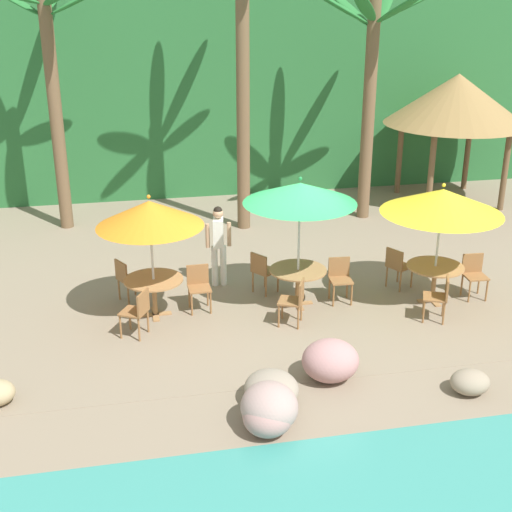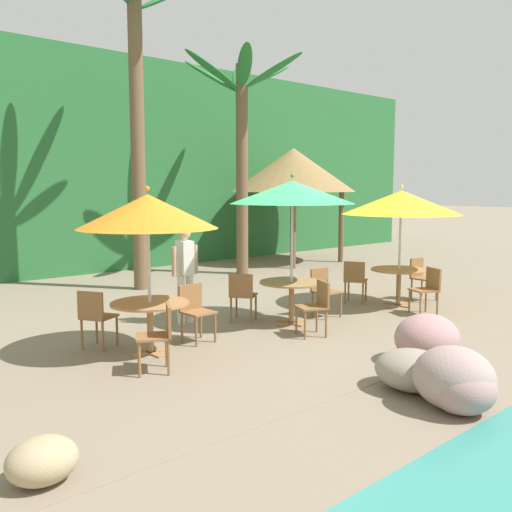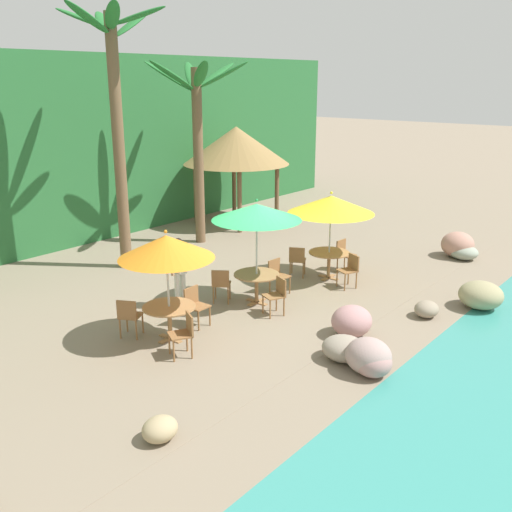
# 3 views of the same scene
# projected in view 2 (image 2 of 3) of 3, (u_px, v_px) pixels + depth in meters

# --- Properties ---
(ground_plane) EXTENTS (120.00, 120.00, 0.00)m
(ground_plane) POSITION_uv_depth(u_px,v_px,m) (293.00, 327.00, 9.56)
(ground_plane) COLOR gray
(terrace_deck) EXTENTS (18.00, 5.20, 0.01)m
(terrace_deck) POSITION_uv_depth(u_px,v_px,m) (293.00, 327.00, 9.56)
(terrace_deck) COLOR gray
(terrace_deck) RESTS_ON ground
(foliage_backdrop) EXTENTS (28.00, 2.40, 6.00)m
(foliage_backdrop) POSITION_uv_depth(u_px,v_px,m) (64.00, 164.00, 15.87)
(foliage_backdrop) COLOR #286633
(foliage_backdrop) RESTS_ON ground
(umbrella_orange) EXTENTS (1.95, 1.95, 2.36)m
(umbrella_orange) POSITION_uv_depth(u_px,v_px,m) (148.00, 211.00, 7.81)
(umbrella_orange) COLOR silver
(umbrella_orange) RESTS_ON ground
(dining_table_orange) EXTENTS (1.10, 1.10, 0.74)m
(dining_table_orange) POSITION_uv_depth(u_px,v_px,m) (150.00, 311.00, 7.98)
(dining_table_orange) COLOR #A37547
(dining_table_orange) RESTS_ON ground
(chair_orange_seaward) EXTENTS (0.43, 0.44, 0.87)m
(chair_orange_seaward) POSITION_uv_depth(u_px,v_px,m) (195.00, 308.00, 8.64)
(chair_orange_seaward) COLOR olive
(chair_orange_seaward) RESTS_ON ground
(chair_orange_inland) EXTENTS (0.58, 0.57, 0.87)m
(chair_orange_inland) POSITION_uv_depth(u_px,v_px,m) (95.00, 315.00, 8.20)
(chair_orange_inland) COLOR olive
(chair_orange_inland) RESTS_ON ground
(chair_orange_left) EXTENTS (0.58, 0.57, 0.87)m
(chair_orange_left) POSITION_uv_depth(u_px,v_px,m) (160.00, 333.00, 7.19)
(chair_orange_left) COLOR olive
(chair_orange_left) RESTS_ON ground
(umbrella_green) EXTENTS (2.12, 2.12, 2.56)m
(umbrella_green) POSITION_uv_depth(u_px,v_px,m) (292.00, 192.00, 9.53)
(umbrella_green) COLOR silver
(umbrella_green) RESTS_ON ground
(dining_table_green) EXTENTS (1.10, 1.10, 0.74)m
(dining_table_green) POSITION_uv_depth(u_px,v_px,m) (292.00, 289.00, 9.73)
(dining_table_green) COLOR #A37547
(dining_table_green) RESTS_ON ground
(chair_green_seaward) EXTENTS (0.45, 0.46, 0.87)m
(chair_green_seaward) POSITION_uv_depth(u_px,v_px,m) (323.00, 288.00, 10.33)
(chair_green_seaward) COLOR olive
(chair_green_seaward) RESTS_ON ground
(chair_green_inland) EXTENTS (0.59, 0.59, 0.87)m
(chair_green_inland) POSITION_uv_depth(u_px,v_px,m) (242.00, 293.00, 9.85)
(chair_green_inland) COLOR olive
(chair_green_inland) RESTS_ON ground
(chair_green_left) EXTENTS (0.56, 0.56, 0.87)m
(chair_green_left) POSITION_uv_depth(u_px,v_px,m) (317.00, 304.00, 8.97)
(chair_green_left) COLOR olive
(chair_green_left) RESTS_ON ground
(umbrella_yellow) EXTENTS (2.30, 2.30, 2.39)m
(umbrella_yellow) POSITION_uv_depth(u_px,v_px,m) (401.00, 203.00, 11.04)
(umbrella_yellow) COLOR silver
(umbrella_yellow) RESTS_ON ground
(dining_table_yellow) EXTENTS (1.10, 1.10, 0.74)m
(dining_table_yellow) POSITION_uv_depth(u_px,v_px,m) (399.00, 275.00, 11.22)
(dining_table_yellow) COLOR #A37547
(dining_table_yellow) RESTS_ON ground
(chair_yellow_seaward) EXTENTS (0.44, 0.45, 0.87)m
(chair_yellow_seaward) POSITION_uv_depth(u_px,v_px,m) (421.00, 276.00, 11.82)
(chair_yellow_seaward) COLOR olive
(chair_yellow_seaward) RESTS_ON ground
(chair_yellow_inland) EXTENTS (0.57, 0.57, 0.87)m
(chair_yellow_inland) POSITION_uv_depth(u_px,v_px,m) (355.00, 279.00, 11.43)
(chair_yellow_inland) COLOR olive
(chair_yellow_inland) RESTS_ON ground
(chair_yellow_left) EXTENTS (0.56, 0.56, 0.87)m
(chair_yellow_left) POSITION_uv_depth(u_px,v_px,m) (428.00, 287.00, 10.45)
(chair_yellow_left) COLOR olive
(chair_yellow_left) RESTS_ON ground
(palm_tree_second) EXTENTS (2.99, 2.87, 7.05)m
(palm_tree_second) POSITION_uv_depth(u_px,v_px,m) (136.00, 84.00, 12.61)
(palm_tree_second) COLOR brown
(palm_tree_second) RESTS_ON ground
(palm_tree_third) EXTENTS (3.39, 3.12, 5.78)m
(palm_tree_third) POSITION_uv_depth(u_px,v_px,m) (242.00, 128.00, 15.02)
(palm_tree_third) COLOR brown
(palm_tree_third) RESTS_ON ground
(palapa_hut) EXTENTS (3.89, 3.89, 3.55)m
(palapa_hut) POSITION_uv_depth(u_px,v_px,m) (293.00, 171.00, 17.68)
(palapa_hut) COLOR brown
(palapa_hut) RESTS_ON ground
(waiter_in_white) EXTENTS (0.52, 0.37, 1.70)m
(waiter_in_white) POSITION_uv_depth(u_px,v_px,m) (185.00, 267.00, 9.71)
(waiter_in_white) COLOR white
(waiter_in_white) RESTS_ON ground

